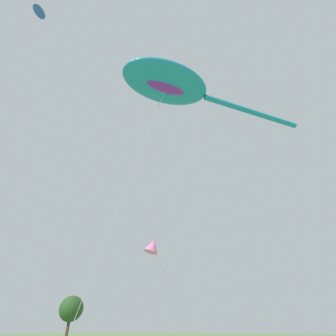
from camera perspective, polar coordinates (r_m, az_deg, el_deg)
name	(u,v)px	position (r m, az deg, el deg)	size (l,w,h in m)	color
big_show_kite	(171,85)	(17.40, 0.68, 18.65)	(12.36, 10.24, 16.18)	#1E8CBF
small_kite_triangle_green	(37,14)	(23.09, -28.08, 28.99)	(3.84, 4.00, 21.57)	blue
small_kite_streamer_purple	(153,246)	(18.37, -3.61, -17.56)	(4.60, 2.58, 7.46)	pink
tree_broad_distant	(71,309)	(56.41, -21.48, -28.06)	(4.39, 4.39, 7.41)	#513823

